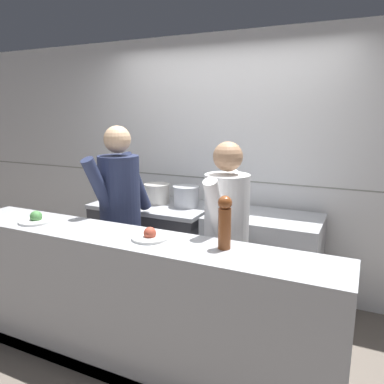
# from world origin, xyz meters

# --- Properties ---
(ground_plane) EXTENTS (14.00, 14.00, 0.00)m
(ground_plane) POSITION_xyz_m (0.00, 0.00, 0.00)
(ground_plane) COLOR #6B6056
(wall_back_tiled) EXTENTS (8.00, 0.06, 2.60)m
(wall_back_tiled) POSITION_xyz_m (0.00, 1.42, 1.30)
(wall_back_tiled) COLOR white
(wall_back_tiled) RESTS_ON ground_plane
(oven_range) EXTENTS (1.21, 0.71, 0.91)m
(oven_range) POSITION_xyz_m (-0.63, 1.02, 0.45)
(oven_range) COLOR #38383D
(oven_range) RESTS_ON ground_plane
(prep_counter) EXTENTS (1.02, 0.65, 0.92)m
(prep_counter) POSITION_xyz_m (0.54, 1.02, 0.45)
(prep_counter) COLOR #B7BABF
(prep_counter) RESTS_ON ground_plane
(pass_counter) EXTENTS (2.89, 0.45, 1.01)m
(pass_counter) POSITION_xyz_m (-0.09, -0.21, 0.50)
(pass_counter) COLOR #B7BABF
(pass_counter) RESTS_ON ground_plane
(stock_pot) EXTENTS (0.28, 0.28, 0.17)m
(stock_pot) POSITION_xyz_m (-0.99, 0.98, 1.00)
(stock_pot) COLOR #B7BABF
(stock_pot) RESTS_ON oven_range
(sauce_pot) EXTENTS (0.27, 0.27, 0.20)m
(sauce_pot) POSITION_xyz_m (-0.60, 1.06, 1.01)
(sauce_pot) COLOR beige
(sauce_pot) RESTS_ON oven_range
(braising_pot) EXTENTS (0.27, 0.27, 0.21)m
(braising_pot) POSITION_xyz_m (-0.27, 1.06, 1.02)
(braising_pot) COLOR #B7BABF
(braising_pot) RESTS_ON oven_range
(plated_dish_main) EXTENTS (0.26, 0.26, 0.09)m
(plated_dish_main) POSITION_xyz_m (-0.92, -0.23, 1.03)
(plated_dish_main) COLOR white
(plated_dish_main) RESTS_ON pass_counter
(plated_dish_appetiser) EXTENTS (0.24, 0.24, 0.09)m
(plated_dish_appetiser) POSITION_xyz_m (0.08, -0.19, 1.03)
(plated_dish_appetiser) COLOR white
(plated_dish_appetiser) RESTS_ON pass_counter
(pepper_mill) EXTENTS (0.09, 0.09, 0.34)m
(pepper_mill) POSITION_xyz_m (0.59, -0.15, 1.19)
(pepper_mill) COLOR brown
(pepper_mill) RESTS_ON pass_counter
(chef_head_cook) EXTENTS (0.41, 0.76, 1.73)m
(chef_head_cook) POSITION_xyz_m (-0.57, 0.36, 0.96)
(chef_head_cook) COLOR black
(chef_head_cook) RESTS_ON ground_plane
(chef_sous) EXTENTS (0.34, 0.71, 1.63)m
(chef_sous) POSITION_xyz_m (0.44, 0.31, 0.91)
(chef_sous) COLOR black
(chef_sous) RESTS_ON ground_plane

